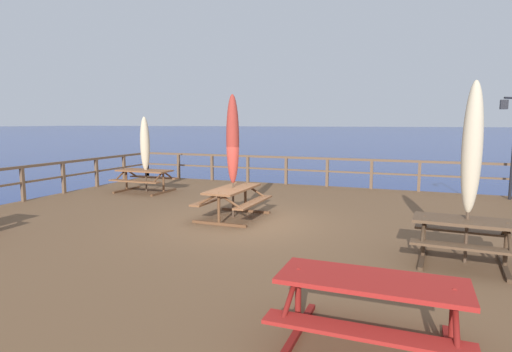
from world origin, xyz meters
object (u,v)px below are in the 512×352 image
at_px(lamp_post_hooked, 510,132).
at_px(patio_umbrella_tall_back_right, 145,144).
at_px(picnic_table_front_right, 144,176).
at_px(picnic_table_mid_centre, 464,232).
at_px(patio_umbrella_tall_mid_left, 233,140).
at_px(picnic_table_mid_right, 233,196).
at_px(picnic_table_front_left, 371,297).
at_px(patio_umbrella_tall_back_left, 472,149).

bearing_deg(lamp_post_hooked, patio_umbrella_tall_back_right, -166.58).
distance_m(picnic_table_front_right, picnic_table_mid_centre, 10.46).
distance_m(patio_umbrella_tall_back_right, patio_umbrella_tall_mid_left, 5.12).
xyz_separation_m(picnic_table_front_right, patio_umbrella_tall_mid_left, (4.47, -2.47, 1.40)).
bearing_deg(picnic_table_mid_right, picnic_table_front_right, 150.57).
bearing_deg(picnic_table_front_right, picnic_table_front_left, -42.21).
distance_m(picnic_table_mid_right, patio_umbrella_tall_back_left, 5.54).
distance_m(patio_umbrella_tall_mid_left, lamp_post_hooked, 8.66).
xyz_separation_m(picnic_table_front_right, picnic_table_front_left, (8.37, -7.59, 0.00)).
relative_size(patio_umbrella_tall_back_right, patio_umbrella_tall_back_left, 0.84).
bearing_deg(lamp_post_hooked, patio_umbrella_tall_mid_left, -142.88).
distance_m(picnic_table_mid_right, patio_umbrella_tall_back_right, 5.28).
bearing_deg(picnic_table_mid_right, picnic_table_front_left, -52.56).
xyz_separation_m(picnic_table_mid_right, patio_umbrella_tall_back_right, (-4.47, 2.59, 1.09)).
height_order(picnic_table_front_right, picnic_table_front_left, same).
bearing_deg(patio_umbrella_tall_back_left, lamp_post_hooked, 75.69).
bearing_deg(picnic_table_mid_right, picnic_table_mid_centre, -18.81).
height_order(picnic_table_mid_centre, lamp_post_hooked, lamp_post_hooked).
bearing_deg(patio_umbrella_tall_back_left, patio_umbrella_tall_back_right, 156.07).
relative_size(picnic_table_mid_centre, patio_umbrella_tall_back_right, 0.66).
height_order(picnic_table_front_left, patio_umbrella_tall_back_right, patio_umbrella_tall_back_right).
distance_m(picnic_table_front_left, patio_umbrella_tall_back_left, 3.87).
bearing_deg(patio_umbrella_tall_back_left, picnic_table_front_left, -109.98).
height_order(picnic_table_front_right, patio_umbrella_tall_mid_left, patio_umbrella_tall_mid_left).
bearing_deg(picnic_table_front_right, lamp_post_hooked, 13.64).
bearing_deg(patio_umbrella_tall_back_right, patio_umbrella_tall_mid_left, -29.57).
distance_m(picnic_table_front_right, patio_umbrella_tall_mid_left, 5.29).
relative_size(picnic_table_front_right, picnic_table_mid_centre, 1.12).
bearing_deg(lamp_post_hooked, picnic_table_front_left, -106.21).
distance_m(picnic_table_front_left, patio_umbrella_tall_mid_left, 6.59).
height_order(picnic_table_front_left, lamp_post_hooked, lamp_post_hooked).
xyz_separation_m(picnic_table_mid_right, lamp_post_hooked, (6.88, 5.30, 1.55)).
xyz_separation_m(picnic_table_front_right, patio_umbrella_tall_back_left, (9.60, -4.20, 1.40)).
xyz_separation_m(picnic_table_front_right, picnic_table_mid_right, (4.50, -2.54, 0.00)).
bearing_deg(picnic_table_mid_centre, lamp_post_hooked, 75.46).
bearing_deg(picnic_table_mid_right, patio_umbrella_tall_back_right, 149.92).
height_order(patio_umbrella_tall_back_right, patio_umbrella_tall_mid_left, patio_umbrella_tall_mid_left).
xyz_separation_m(picnic_table_mid_centre, picnic_table_mid_right, (-5.06, 1.72, 0.01)).
relative_size(picnic_table_front_left, patio_umbrella_tall_mid_left, 0.63).
distance_m(patio_umbrella_tall_back_left, lamp_post_hooked, 7.18).
distance_m(picnic_table_mid_right, picnic_table_front_left, 6.36).
height_order(picnic_table_mid_centre, patio_umbrella_tall_back_left, patio_umbrella_tall_back_left).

